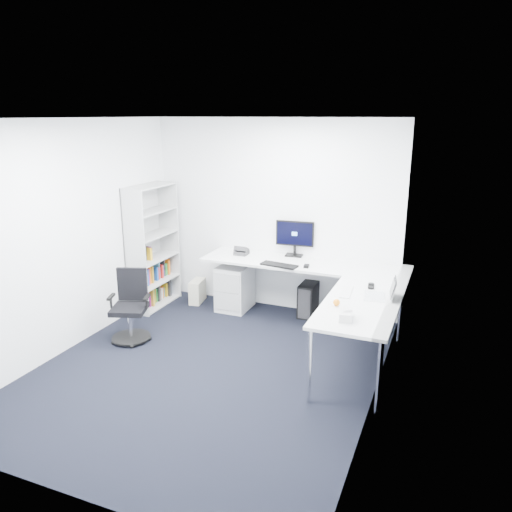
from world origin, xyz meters
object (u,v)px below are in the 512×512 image
at_px(bookshelf, 153,247).
at_px(laptop, 375,287).
at_px(monitor, 295,238).
at_px(l_desk, 294,300).
at_px(task_chair, 129,307).

xyz_separation_m(bookshelf, laptop, (3.28, -0.66, 0.03)).
xyz_separation_m(bookshelf, monitor, (1.96, 0.58, 0.18)).
relative_size(l_desk, laptop, 8.69).
bearing_deg(task_chair, l_desk, 12.32).
relative_size(monitor, laptop, 1.68).
bearing_deg(monitor, bookshelf, -168.55).
relative_size(task_chair, monitor, 1.66).
bearing_deg(monitor, laptop, -48.38).
height_order(bookshelf, task_chair, bookshelf).
xyz_separation_m(monitor, laptop, (1.32, -1.24, -0.14)).
distance_m(l_desk, bookshelf, 2.23).
distance_m(l_desk, monitor, 0.94).
relative_size(bookshelf, task_chair, 2.01).
bearing_deg(bookshelf, task_chair, -71.35).
height_order(bookshelf, monitor, bookshelf).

